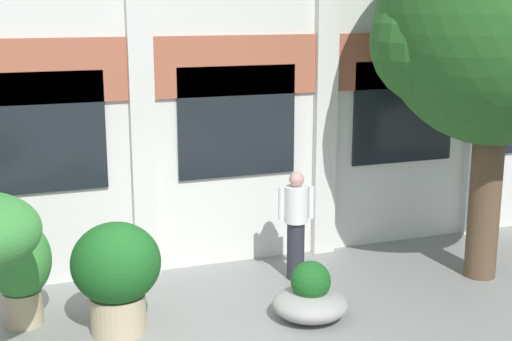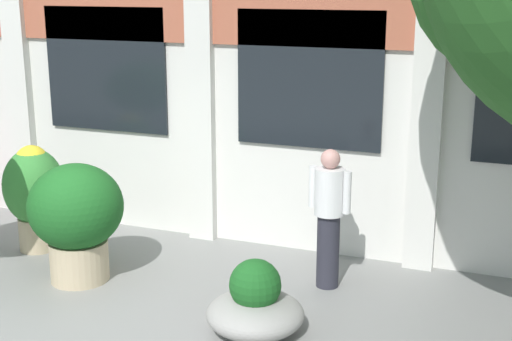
# 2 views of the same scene
# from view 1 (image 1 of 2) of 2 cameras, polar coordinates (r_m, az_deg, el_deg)

# --- Properties ---
(broadleaf_tree) EXTENTS (3.56, 3.39, 5.73)m
(broadleaf_tree) POSITION_cam_1_polar(r_m,az_deg,el_deg) (10.67, 18.81, 11.23)
(broadleaf_tree) COLOR brown
(broadleaf_tree) RESTS_ON ground
(potted_plant_stone_basin) EXTENTS (0.79, 0.79, 1.40)m
(potted_plant_stone_basin) POSITION_cam_1_polar(r_m,az_deg,el_deg) (9.50, -18.37, -7.07)
(potted_plant_stone_basin) COLOR tan
(potted_plant_stone_basin) RESTS_ON ground
(potted_plant_ribbed_drum) EXTENTS (1.10, 1.10, 1.41)m
(potted_plant_ribbed_drum) POSITION_cam_1_polar(r_m,az_deg,el_deg) (8.98, -11.11, -7.88)
(potted_plant_ribbed_drum) COLOR tan
(potted_plant_ribbed_drum) RESTS_ON ground
(potted_plant_wide_bowl) EXTENTS (0.99, 0.99, 0.77)m
(potted_plant_wide_bowl) POSITION_cam_1_polar(r_m,az_deg,el_deg) (9.41, 4.38, -10.10)
(potted_plant_wide_bowl) COLOR gray
(potted_plant_wide_bowl) RESTS_ON ground
(resident_by_doorway) EXTENTS (0.52, 0.34, 1.63)m
(resident_by_doorway) POSITION_cam_1_polar(r_m,az_deg,el_deg) (10.51, 3.22, -4.14)
(resident_by_doorway) COLOR #282833
(resident_by_doorway) RESTS_ON ground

